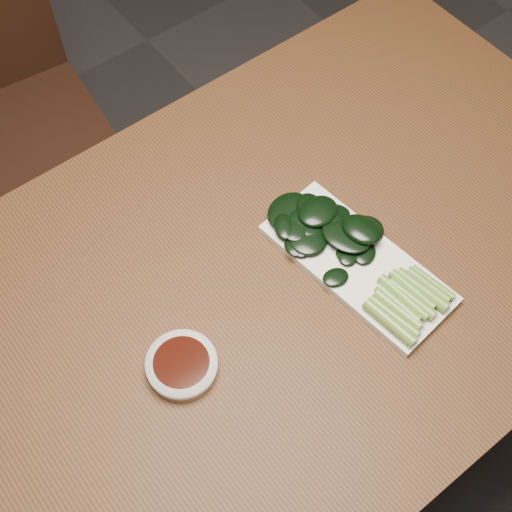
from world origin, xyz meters
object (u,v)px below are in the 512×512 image
table (254,308)px  sauce_bowl (182,365)px  chair_far (0,108)px  gai_lan (348,248)px  serving_plate (357,264)px

table → sauce_bowl: 0.19m
chair_far → sauce_bowl: bearing=-88.6°
table → gai_lan: (0.15, -0.05, 0.10)m
sauce_bowl → gai_lan: bearing=-0.2°
table → serving_plate: size_ratio=4.30×
serving_plate → table: bearing=155.4°
table → chair_far: size_ratio=1.57×
table → gai_lan: 0.18m
gai_lan → serving_plate: bearing=-86.5°
table → chair_far: chair_far is taller
chair_far → sauce_bowl: (-0.08, -0.90, 0.28)m
chair_far → sauce_bowl: 0.94m
sauce_bowl → serving_plate: 0.32m
table → serving_plate: 0.18m
chair_far → serving_plate: chair_far is taller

